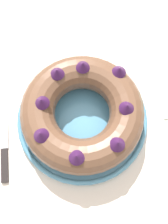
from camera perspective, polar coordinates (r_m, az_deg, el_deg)
The scene contains 5 objects.
ground_plane at distance 1.42m, azimuth -0.09°, elevation -11.93°, with size 8.00×8.00×0.00m, color brown.
dining_table at distance 0.76m, azimuth -0.17°, elevation -5.28°, with size 1.32×0.92×0.77m.
serving_dish at distance 0.66m, azimuth 0.00°, elevation -1.45°, with size 0.33×0.33×0.02m.
bundt_cake at distance 0.61m, azimuth -0.01°, elevation 0.04°, with size 0.29×0.29×0.10m.
cake_knife at distance 0.67m, azimuth -16.94°, elevation -7.93°, with size 0.02×0.18×0.01m.
Camera 1 is at (-0.02, -0.19, 1.41)m, focal length 42.00 mm.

